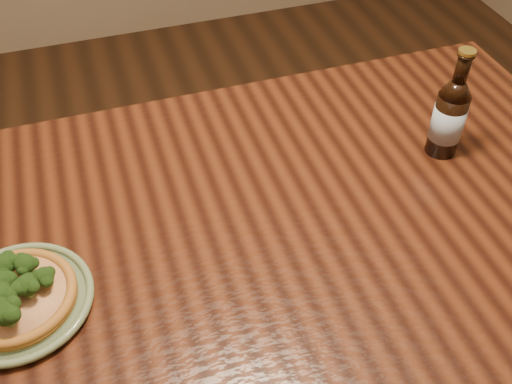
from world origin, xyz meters
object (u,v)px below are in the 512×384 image
object	(u,v)px
plate	(18,301)
pizza	(13,294)
table	(242,256)
beer_bottle	(449,116)

from	to	relation	value
plate	pizza	size ratio (longest dim) A/B	1.26
table	beer_bottle	xyz separation A→B (m)	(0.47, 0.08, 0.18)
table	pizza	size ratio (longest dim) A/B	7.97
plate	beer_bottle	distance (m)	0.90
beer_bottle	table	bearing A→B (deg)	-167.56
pizza	beer_bottle	bearing A→B (deg)	8.58
table	plate	bearing A→B (deg)	-172.04
plate	pizza	xyz separation A→B (m)	(-0.00, -0.00, 0.02)
table	plate	distance (m)	0.43
pizza	beer_bottle	world-z (taller)	beer_bottle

